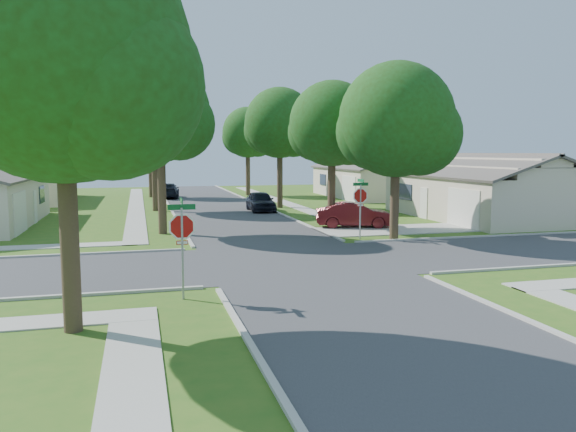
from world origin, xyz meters
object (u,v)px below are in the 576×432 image
(car_driveway, at_px, (355,215))
(tree_w_far, at_px, (150,139))
(tree_e_near, at_px, (333,128))
(stop_sign_ne, at_px, (360,198))
(tree_ne_corner, at_px, (397,125))
(tree_e_far, at_px, (248,135))
(tree_w_near, at_px, (161,117))
(car_curb_east, at_px, (261,201))
(house_ne_near, at_px, (484,195))
(car_curb_west, at_px, (168,191))
(house_nw_far, at_px, (18,184))
(tree_w_mid, at_px, (154,121))
(stop_sign_sw, at_px, (182,231))
(house_ne_far, at_px, (373,181))
(tree_e_mid, at_px, (280,126))
(tree_sw_corner, at_px, (65,66))

(car_driveway, bearing_deg, tree_w_far, 37.59)
(tree_e_near, bearing_deg, tree_w_far, 110.61)
(stop_sign_ne, distance_m, tree_ne_corner, 3.96)
(tree_e_far, bearing_deg, tree_w_near, -110.60)
(stop_sign_ne, relative_size, tree_ne_corner, 0.34)
(tree_w_far, bearing_deg, tree_e_near, -69.39)
(tree_ne_corner, xyz_separation_m, car_driveway, (-0.36, 4.49, -4.87))
(tree_w_far, distance_m, car_curb_east, 17.51)
(tree_e_far, height_order, car_driveway, tree_e_far)
(house_ne_near, relative_size, car_curb_west, 2.83)
(house_nw_far, bearing_deg, tree_w_mid, -44.07)
(stop_sign_sw, height_order, tree_w_mid, tree_w_mid)
(tree_w_mid, bearing_deg, tree_e_near, -51.95)
(house_ne_far, bearing_deg, house_nw_far, 174.64)
(tree_w_far, xyz_separation_m, house_ne_far, (20.64, -5.01, -3.99))
(house_nw_far, distance_m, car_curb_west, 12.82)
(stop_sign_sw, distance_m, car_driveway, 17.20)
(tree_w_near, bearing_deg, stop_sign_ne, -24.74)
(car_curb_east, bearing_deg, tree_e_near, -77.03)
(tree_w_far, relative_size, tree_ne_corner, 0.93)
(stop_sign_sw, relative_size, tree_e_near, 0.36)
(tree_ne_corner, distance_m, house_ne_near, 12.47)
(car_driveway, bearing_deg, tree_ne_corner, -160.66)
(house_ne_far, bearing_deg, stop_sign_ne, -114.93)
(tree_ne_corner, bearing_deg, stop_sign_ne, 163.45)
(tree_e_far, xyz_separation_m, house_ne_far, (11.24, -5.01, -4.46))
(tree_e_near, relative_size, tree_w_mid, 0.87)
(car_curb_east, distance_m, car_curb_west, 14.81)
(house_ne_near, relative_size, house_ne_far, 1.00)
(stop_sign_sw, bearing_deg, tree_w_far, 89.93)
(tree_w_near, relative_size, tree_w_mid, 0.94)
(tree_e_mid, height_order, house_ne_far, tree_e_mid)
(tree_w_near, bearing_deg, tree_w_far, 90.01)
(house_nw_far, bearing_deg, tree_e_far, 5.53)
(tree_sw_corner, bearing_deg, house_ne_far, 56.94)
(tree_sw_corner, xyz_separation_m, house_nw_far, (-8.56, 38.99, -4.75))
(tree_sw_corner, xyz_separation_m, tree_ne_corner, (13.80, 11.20, -0.67))
(tree_e_mid, distance_m, house_ne_near, 15.77)
(tree_e_mid, height_order, car_curb_east, tree_e_mid)
(stop_sign_ne, xyz_separation_m, car_driveway, (1.30, 4.00, -1.31))
(tree_ne_corner, relative_size, house_ne_near, 0.64)
(house_ne_near, bearing_deg, house_ne_far, 90.00)
(tree_sw_corner, bearing_deg, stop_sign_ne, 43.94)
(house_ne_near, distance_m, car_curb_west, 28.78)
(tree_e_far, bearing_deg, stop_sign_sw, -103.73)
(stop_sign_sw, distance_m, house_nw_far, 38.40)
(house_ne_far, xyz_separation_m, car_curb_east, (-13.29, -10.15, -0.79))
(tree_e_far, xyz_separation_m, tree_sw_corner, (-12.19, -41.00, 0.28))
(tree_e_far, bearing_deg, tree_w_far, -180.00)
(tree_e_far, distance_m, house_nw_far, 21.31)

